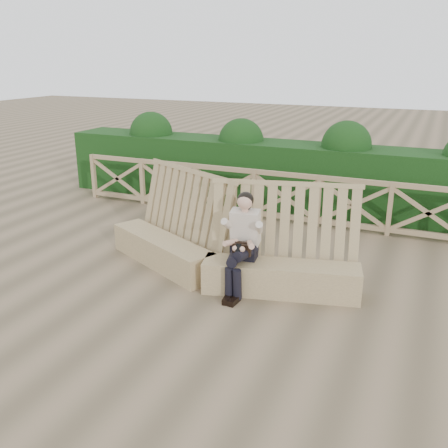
% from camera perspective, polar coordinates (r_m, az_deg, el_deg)
% --- Properties ---
extents(ground, '(60.00, 60.00, 0.00)m').
position_cam_1_polar(ground, '(7.85, -0.67, -7.17)').
color(ground, brown).
rests_on(ground, ground).
extents(bench, '(4.55, 1.72, 1.62)m').
position_cam_1_polar(bench, '(8.05, -0.44, -3.30)').
color(bench, olive).
rests_on(bench, ground).
extents(woman, '(0.46, 0.94, 1.53)m').
position_cam_1_polar(woman, '(7.46, 2.14, -1.80)').
color(woman, black).
rests_on(woman, ground).
extents(guardrail, '(10.10, 0.09, 1.10)m').
position_cam_1_polar(guardrail, '(10.74, 6.99, 3.06)').
color(guardrail, '#7F654A').
rests_on(guardrail, ground).
extents(hedge, '(12.00, 1.20, 1.50)m').
position_cam_1_polar(hedge, '(11.82, 8.72, 5.40)').
color(hedge, black).
rests_on(hedge, ground).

